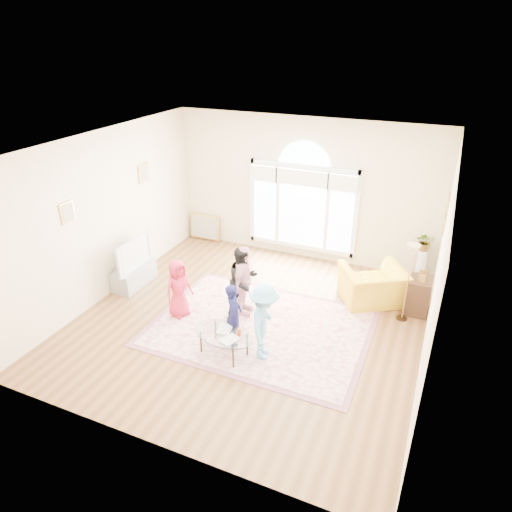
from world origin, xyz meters
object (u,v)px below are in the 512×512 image
at_px(armchair, 372,286).
at_px(coffee_table, 224,334).
at_px(area_rug, 260,327).
at_px(television, 131,253).
at_px(tv_console, 134,275).

bearing_deg(armchair, coffee_table, 21.16).
relative_size(area_rug, armchair, 3.18).
relative_size(television, coffee_table, 0.97).
xyz_separation_m(area_rug, tv_console, (-3.02, 0.41, 0.20)).
distance_m(tv_console, coffee_table, 3.07).
xyz_separation_m(television, armchair, (4.66, 1.25, -0.37)).
height_order(tv_console, coffee_table, coffee_table).
bearing_deg(armchair, television, -17.28).
xyz_separation_m(coffee_table, armchair, (1.90, 2.57, -0.03)).
height_order(area_rug, coffee_table, coffee_table).
xyz_separation_m(area_rug, television, (-3.02, 0.41, 0.73)).
distance_m(tv_console, television, 0.53).
bearing_deg(area_rug, tv_console, 172.32).
relative_size(area_rug, television, 3.23).
height_order(coffee_table, armchair, armchair).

